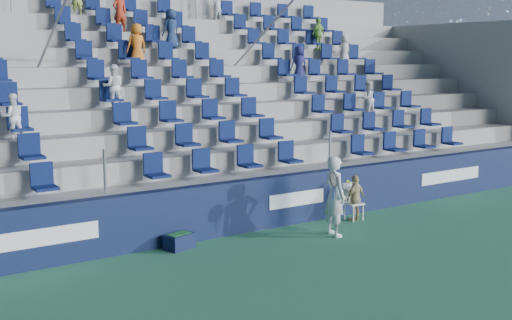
# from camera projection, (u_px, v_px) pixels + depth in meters

# --- Properties ---
(ground) EXTENTS (70.00, 70.00, 0.00)m
(ground) POSITION_uv_depth(u_px,v_px,m) (329.00, 269.00, 12.08)
(ground) COLOR #31734D
(ground) RESTS_ON ground
(sponsor_wall) EXTENTS (24.00, 0.32, 1.20)m
(sponsor_wall) POSITION_uv_depth(u_px,v_px,m) (240.00, 206.00, 14.58)
(sponsor_wall) COLOR #10193C
(sponsor_wall) RESTS_ON ground
(grandstand) EXTENTS (24.00, 8.17, 6.63)m
(grandstand) POSITION_uv_depth(u_px,v_px,m) (146.00, 121.00, 18.52)
(grandstand) COLOR gray
(grandstand) RESTS_ON ground
(tennis_player) EXTENTS (0.69, 0.71, 1.80)m
(tennis_player) POSITION_uv_depth(u_px,v_px,m) (335.00, 196.00, 14.26)
(tennis_player) COLOR silver
(tennis_player) RESTS_ON ground
(line_judge_chair) EXTENTS (0.43, 0.44, 0.90)m
(line_judge_chair) POSITION_uv_depth(u_px,v_px,m) (351.00, 199.00, 15.77)
(line_judge_chair) COLOR white
(line_judge_chair) RESTS_ON ground
(line_judge) EXTENTS (0.71, 0.42, 1.13)m
(line_judge) POSITION_uv_depth(u_px,v_px,m) (355.00, 198.00, 15.64)
(line_judge) COLOR tan
(line_judge) RESTS_ON ground
(ball_bin) EXTENTS (0.67, 0.53, 0.33)m
(ball_bin) POSITION_uv_depth(u_px,v_px,m) (179.00, 240.00, 13.35)
(ball_bin) COLOR #0E1535
(ball_bin) RESTS_ON ground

